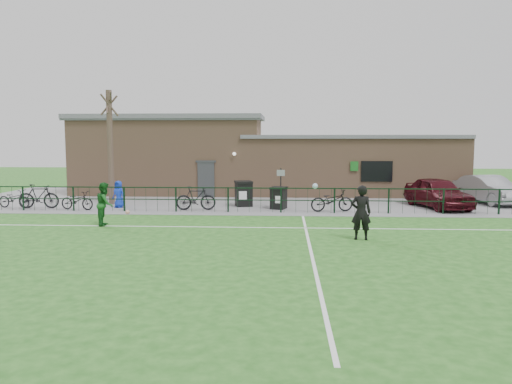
# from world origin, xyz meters

# --- Properties ---
(ground) EXTENTS (90.00, 90.00, 0.00)m
(ground) POSITION_xyz_m (0.00, 0.00, 0.00)
(ground) COLOR #21581A
(ground) RESTS_ON ground
(paving_strip) EXTENTS (34.00, 13.00, 0.02)m
(paving_strip) POSITION_xyz_m (0.00, 13.50, 0.01)
(paving_strip) COLOR slate
(paving_strip) RESTS_ON ground
(pitch_line_touch) EXTENTS (28.00, 0.10, 0.01)m
(pitch_line_touch) POSITION_xyz_m (0.00, 7.80, 0.00)
(pitch_line_touch) COLOR white
(pitch_line_touch) RESTS_ON ground
(pitch_line_mid) EXTENTS (28.00, 0.10, 0.01)m
(pitch_line_mid) POSITION_xyz_m (0.00, 4.00, 0.00)
(pitch_line_mid) COLOR white
(pitch_line_mid) RESTS_ON ground
(pitch_line_perp) EXTENTS (0.10, 16.00, 0.01)m
(pitch_line_perp) POSITION_xyz_m (2.00, 0.00, 0.00)
(pitch_line_perp) COLOR white
(pitch_line_perp) RESTS_ON ground
(perimeter_fence) EXTENTS (28.00, 0.10, 1.20)m
(perimeter_fence) POSITION_xyz_m (0.00, 8.00, 0.60)
(perimeter_fence) COLOR black
(perimeter_fence) RESTS_ON ground
(bare_tree) EXTENTS (0.30, 0.30, 6.00)m
(bare_tree) POSITION_xyz_m (-8.00, 10.50, 3.00)
(bare_tree) COLOR #47352B
(bare_tree) RESTS_ON ground
(wheelie_bin_left) EXTENTS (1.00, 1.07, 1.21)m
(wheelie_bin_left) POSITION_xyz_m (-0.95, 10.19, 0.62)
(wheelie_bin_left) COLOR black
(wheelie_bin_left) RESTS_ON paving_strip
(wheelie_bin_right) EXTENTS (0.86, 0.92, 1.01)m
(wheelie_bin_right) POSITION_xyz_m (0.87, 9.23, 0.52)
(wheelie_bin_right) COLOR black
(wheelie_bin_right) RESTS_ON paving_strip
(sign_post) EXTENTS (0.06, 0.06, 2.00)m
(sign_post) POSITION_xyz_m (0.97, 9.62, 1.02)
(sign_post) COLOR black
(sign_post) RESTS_ON paving_strip
(car_maroon) EXTENTS (2.80, 4.81, 1.54)m
(car_maroon) POSITION_xyz_m (8.86, 10.08, 0.79)
(car_maroon) COLOR #410B13
(car_maroon) RESTS_ON paving_strip
(car_silver) EXTENTS (2.65, 4.78, 1.49)m
(car_silver) POSITION_xyz_m (12.14, 12.07, 0.77)
(car_silver) COLOR #94969B
(car_silver) RESTS_ON paving_strip
(bicycle_a) EXTENTS (1.83, 0.88, 0.92)m
(bicycle_a) POSITION_xyz_m (-12.40, 8.80, 0.48)
(bicycle_a) COLOR black
(bicycle_a) RESTS_ON paving_strip
(bicycle_b) EXTENTS (2.05, 0.71, 1.21)m
(bicycle_b) POSITION_xyz_m (-11.07, 8.68, 0.62)
(bicycle_b) COLOR black
(bicycle_b) RESTS_ON paving_strip
(bicycle_c) EXTENTS (1.83, 0.94, 0.92)m
(bicycle_c) POSITION_xyz_m (-8.97, 8.35, 0.48)
(bicycle_c) COLOR black
(bicycle_c) RESTS_ON paving_strip
(bicycle_d) EXTENTS (1.97, 0.75, 1.16)m
(bicycle_d) POSITION_xyz_m (-3.14, 8.54, 0.60)
(bicycle_d) COLOR black
(bicycle_d) RESTS_ON paving_strip
(bicycle_e) EXTENTS (2.12, 1.04, 1.06)m
(bicycle_e) POSITION_xyz_m (3.42, 8.46, 0.55)
(bicycle_e) COLOR black
(bicycle_e) RESTS_ON paving_strip
(spectator_child) EXTENTS (0.78, 0.65, 1.36)m
(spectator_child) POSITION_xyz_m (-7.19, 9.22, 0.70)
(spectator_child) COLOR #1536C9
(spectator_child) RESTS_ON paving_strip
(goalkeeper_kick) EXTENTS (1.86, 3.60, 1.90)m
(goalkeeper_kick) POSITION_xyz_m (3.78, 1.90, 0.96)
(goalkeeper_kick) COLOR black
(goalkeeper_kick) RESTS_ON ground
(outfield_player) EXTENTS (0.82, 0.96, 1.74)m
(outfield_player) POSITION_xyz_m (-6.05, 4.19, 0.87)
(outfield_player) COLOR #195A1F
(outfield_player) RESTS_ON ground
(ball_ground) EXTENTS (0.19, 0.19, 0.19)m
(ball_ground) POSITION_xyz_m (-6.10, 7.19, 0.10)
(ball_ground) COLOR white
(ball_ground) RESTS_ON ground
(clubhouse) EXTENTS (24.25, 5.40, 4.96)m
(clubhouse) POSITION_xyz_m (-0.88, 16.50, 2.22)
(clubhouse) COLOR #9F7759
(clubhouse) RESTS_ON ground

